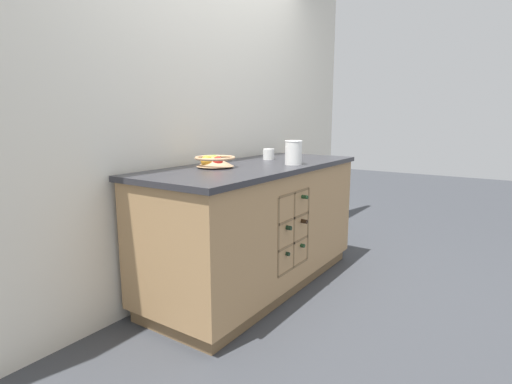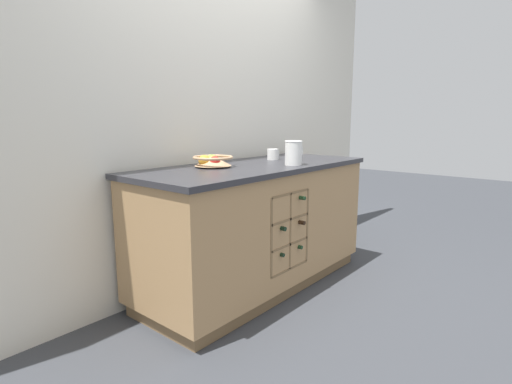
% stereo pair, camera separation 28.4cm
% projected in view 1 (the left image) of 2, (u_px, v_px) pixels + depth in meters
% --- Properties ---
extents(ground_plane, '(14.00, 14.00, 0.00)m').
position_uv_depth(ground_plane, '(256.00, 284.00, 2.98)').
color(ground_plane, '#383A3F').
extents(back_wall, '(4.40, 0.06, 2.55)m').
position_uv_depth(back_wall, '(209.00, 111.00, 2.98)').
color(back_wall, silver).
rests_on(back_wall, ground_plane).
extents(kitchen_island, '(1.87, 0.77, 0.90)m').
position_uv_depth(kitchen_island, '(256.00, 225.00, 2.89)').
color(kitchen_island, brown).
rests_on(kitchen_island, ground_plane).
extents(fruit_bowl, '(0.27, 0.27, 0.08)m').
position_uv_depth(fruit_bowl, '(215.00, 161.00, 2.62)').
color(fruit_bowl, tan).
rests_on(fruit_bowl, kitchen_island).
extents(white_pitcher, '(0.18, 0.12, 0.17)m').
position_uv_depth(white_pitcher, '(294.00, 152.00, 2.79)').
color(white_pitcher, white).
rests_on(white_pitcher, kitchen_island).
extents(ceramic_mug, '(0.12, 0.09, 0.08)m').
position_uv_depth(ceramic_mug, '(269.00, 154.00, 3.13)').
color(ceramic_mug, white).
rests_on(ceramic_mug, kitchen_island).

